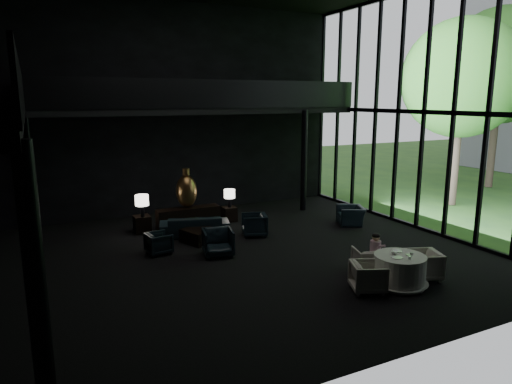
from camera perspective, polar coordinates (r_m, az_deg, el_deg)
name	(u,v)px	position (r m, az deg, el deg)	size (l,w,h in m)	color
floor	(234,257)	(13.12, -2.74, -8.17)	(14.00, 12.00, 0.02)	black
wall_back	(170,110)	(18.02, -10.64, 10.01)	(14.00, 0.04, 8.00)	black
wall_front	(390,128)	(7.26, 16.42, 7.70)	(14.00, 0.04, 8.00)	black
curtain_wall	(424,112)	(16.41, 20.28, 9.37)	(0.20, 12.00, 8.00)	black
mezzanine_back	(204,111)	(17.38, -6.50, 10.08)	(12.00, 2.00, 0.25)	black
railing_left	(21,91)	(11.34, -27.32, 11.17)	(0.06, 12.00, 1.00)	black
railing_back	(213,94)	(16.44, -5.34, 12.12)	(12.00, 0.06, 1.00)	black
column_sw	(38,308)	(6.14, -25.57, -12.95)	(0.24, 0.24, 4.00)	black
column_nw	(31,172)	(17.21, -26.33, 2.25)	(0.24, 0.24, 4.00)	black
column_ne	(304,161)	(18.31, 6.01, 3.88)	(0.24, 0.24, 4.00)	black
tree_near	(462,79)	(20.77, 24.37, 12.79)	(4.80, 4.80, 7.65)	#382D23
tree_far	(501,66)	(25.97, 28.28, 13.68)	(5.60, 5.60, 8.80)	#382D23
console	(188,217)	(16.16, -8.45, -3.17)	(2.21, 0.50, 0.70)	black
bronze_urn	(187,191)	(16.07, -8.68, 0.16)	(0.73, 0.73, 1.37)	olive
side_table_left	(142,224)	(15.86, -14.04, -3.92)	(0.53, 0.53, 0.58)	black
table_lamp_left	(142,201)	(15.53, -14.08, -1.12)	(0.44, 0.44, 0.74)	black
side_table_right	(229,214)	(16.84, -3.39, -2.76)	(0.49, 0.49, 0.53)	black
table_lamp_right	(229,195)	(16.61, -3.33, -0.32)	(0.40, 0.40, 0.67)	black
sofa	(195,221)	(15.17, -7.69, -3.63)	(2.46, 0.72, 0.96)	#15292E
lounge_armchair_west	(159,243)	(13.63, -12.04, -6.30)	(0.59, 0.56, 0.61)	black
lounge_armchair_east	(254,223)	(15.00, -0.22, -3.93)	(0.81, 0.76, 0.84)	black
lounge_armchair_south	(218,240)	(13.16, -4.78, -5.97)	(0.92, 0.86, 0.95)	black
window_armchair	(351,213)	(16.72, 11.76, -2.61)	(0.92, 0.60, 0.81)	black
coffee_table	(200,235)	(14.54, -7.00, -5.40)	(0.94, 0.94, 0.42)	black
dining_table	(399,272)	(11.69, 17.46, -9.53)	(1.39, 1.39, 0.75)	white
dining_chair_north	(368,260)	(12.33, 13.81, -8.25)	(0.62, 0.58, 0.64)	#B4AC94
dining_chair_east	(423,263)	(12.26, 20.19, -8.36)	(0.78, 0.73, 0.80)	beige
dining_chair_west	(368,276)	(11.13, 13.85, -10.12)	(0.74, 0.69, 0.76)	beige
child	(376,244)	(12.22, 14.72, -6.36)	(0.28, 0.28, 0.60)	#ECB7C7
plate_a	(397,257)	(11.37, 17.19, -7.81)	(0.26, 0.26, 0.02)	white
plate_b	(398,251)	(11.84, 17.29, -7.04)	(0.24, 0.24, 0.02)	white
saucer	(409,255)	(11.64, 18.60, -7.46)	(0.17, 0.17, 0.01)	white
coffee_cup	(412,253)	(11.66, 18.88, -7.26)	(0.08, 0.08, 0.06)	white
cereal_bowl	(394,253)	(11.58, 16.88, -7.28)	(0.15, 0.15, 0.08)	white
cream_pot	(410,258)	(11.34, 18.66, -7.80)	(0.06, 0.06, 0.07)	#99999E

